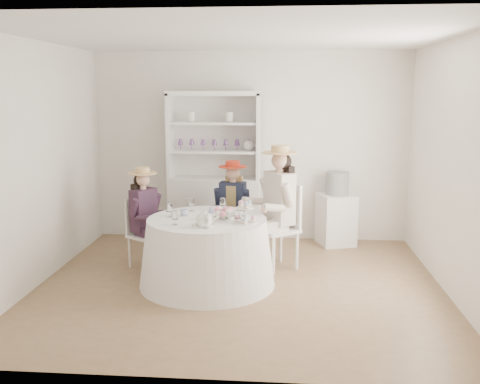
{
  "coord_description": "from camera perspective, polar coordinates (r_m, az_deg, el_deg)",
  "views": [
    {
      "loc": [
        0.47,
        -5.68,
        2.16
      ],
      "look_at": [
        0.0,
        0.1,
        1.05
      ],
      "focal_mm": 40.0,
      "sensor_mm": 36.0,
      "label": 1
    }
  ],
  "objects": [
    {
      "name": "side_table",
      "position": [
        7.68,
        10.2,
        -2.89
      ],
      "size": [
        0.58,
        0.58,
        0.72
      ],
      "primitive_type": "cube",
      "rotation": [
        0.0,
        0.0,
        0.3
      ],
      "color": "silver",
      "rests_on": "ground"
    },
    {
      "name": "cupcake_stand",
      "position": [
        5.7,
        0.57,
        -2.48
      ],
      "size": [
        0.25,
        0.25,
        0.23
      ],
      "rotation": [
        0.0,
        0.0,
        0.31
      ],
      "color": "white",
      "rests_on": "tea_table"
    },
    {
      "name": "teacup_b",
      "position": [
        6.19,
        -3.06,
        -1.95
      ],
      "size": [
        0.07,
        0.07,
        0.06
      ],
      "primitive_type": "imported",
      "rotation": [
        0.0,
        0.0,
        0.07
      ],
      "color": "white",
      "rests_on": "tea_table"
    },
    {
      "name": "wall_right",
      "position": [
        6.01,
        21.86,
        2.31
      ],
      "size": [
        0.0,
        4.5,
        4.5
      ],
      "primitive_type": "plane",
      "rotation": [
        1.57,
        0.0,
        -1.57
      ],
      "color": "silver",
      "rests_on": "ground"
    },
    {
      "name": "wall_back",
      "position": [
        7.74,
        1.15,
        4.82
      ],
      "size": [
        4.5,
        0.0,
        4.5
      ],
      "primitive_type": "plane",
      "rotation": [
        1.57,
        0.0,
        0.0
      ],
      "color": "silver",
      "rests_on": "ground"
    },
    {
      "name": "table_teapot",
      "position": [
        5.55,
        -3.8,
        -3.0
      ],
      "size": [
        0.24,
        0.17,
        0.18
      ],
      "rotation": [
        0.0,
        0.0,
        0.17
      ],
      "color": "white",
      "rests_on": "tea_table"
    },
    {
      "name": "flower_bowl",
      "position": [
        5.92,
        -1.53,
        -2.59
      ],
      "size": [
        0.26,
        0.26,
        0.05
      ],
      "primitive_type": "imported",
      "rotation": [
        0.0,
        0.0,
        0.32
      ],
      "color": "white",
      "rests_on": "tea_table"
    },
    {
      "name": "teacup_c",
      "position": [
        6.11,
        -1.44,
        -2.04
      ],
      "size": [
        0.1,
        0.1,
        0.08
      ],
      "primitive_type": "imported",
      "rotation": [
        0.0,
        0.0,
        0.09
      ],
      "color": "white",
      "rests_on": "tea_table"
    },
    {
      "name": "wall_front",
      "position": [
        3.8,
        -2.57,
        -1.49
      ],
      "size": [
        4.5,
        0.0,
        4.5
      ],
      "primitive_type": "plane",
      "rotation": [
        -1.57,
        0.0,
        0.0
      ],
      "color": "silver",
      "rests_on": "ground"
    },
    {
      "name": "sandwich_plate",
      "position": [
        5.63,
        -3.91,
        -3.45
      ],
      "size": [
        0.24,
        0.24,
        0.05
      ],
      "rotation": [
        0.0,
        0.0,
        -0.17
      ],
      "color": "white",
      "rests_on": "tea_table"
    },
    {
      "name": "teacup_a",
      "position": [
        6.07,
        -6.02,
        -2.24
      ],
      "size": [
        0.09,
        0.09,
        0.07
      ],
      "primitive_type": "imported",
      "rotation": [
        0.0,
        0.0,
        0.08
      ],
      "color": "white",
      "rests_on": "tea_table"
    },
    {
      "name": "tea_table",
      "position": [
        6.03,
        -3.52,
        -6.36
      ],
      "size": [
        1.52,
        1.52,
        0.76
      ],
      "rotation": [
        0.0,
        0.0,
        -0.25
      ],
      "color": "white",
      "rests_on": "ground"
    },
    {
      "name": "guest_mid",
      "position": [
        6.86,
        -0.81,
        -1.27
      ],
      "size": [
        0.47,
        0.49,
        1.27
      ],
      "rotation": [
        0.0,
        0.0,
        -0.14
      ],
      "color": "silver",
      "rests_on": "ground"
    },
    {
      "name": "ground",
      "position": [
        6.09,
        -0.08,
        -9.92
      ],
      "size": [
        4.5,
        4.5,
        0.0
      ],
      "primitive_type": "plane",
      "color": "brown",
      "rests_on": "ground"
    },
    {
      "name": "hutch",
      "position": [
        7.56,
        -2.67,
        0.17
      ],
      "size": [
        1.46,
        0.96,
        2.15
      ],
      "rotation": [
        0.0,
        0.0,
        0.41
      ],
      "color": "silver",
      "rests_on": "ground"
    },
    {
      "name": "hatbox",
      "position": [
        7.58,
        10.33,
        0.93
      ],
      "size": [
        0.41,
        0.41,
        0.32
      ],
      "primitive_type": "cylinder",
      "rotation": [
        0.0,
        0.0,
        -0.36
      ],
      "color": "black",
      "rests_on": "side_table"
    },
    {
      "name": "spare_chair",
      "position": [
        7.22,
        -1.11,
        -2.76
      ],
      "size": [
        0.5,
        0.5,
        0.86
      ],
      "rotation": [
        0.0,
        0.0,
        2.44
      ],
      "color": "silver",
      "rests_on": "ground"
    },
    {
      "name": "stemware_set",
      "position": [
        5.92,
        -3.58,
        -2.12
      ],
      "size": [
        0.9,
        0.91,
        0.15
      ],
      "color": "white",
      "rests_on": "tea_table"
    },
    {
      "name": "ceiling",
      "position": [
        5.72,
        -0.08,
        16.25
      ],
      "size": [
        4.5,
        4.5,
        0.0
      ],
      "primitive_type": "plane",
      "rotation": [
        3.14,
        0.0,
        0.0
      ],
      "color": "white",
      "rests_on": "wall_back"
    },
    {
      "name": "guest_right",
      "position": [
        6.45,
        4.03,
        -0.87
      ],
      "size": [
        0.65,
        0.62,
        1.51
      ],
      "rotation": [
        0.0,
        0.0,
        -0.95
      ],
      "color": "silver",
      "rests_on": "ground"
    },
    {
      "name": "wall_left",
      "position": [
        6.35,
        -20.79,
        2.8
      ],
      "size": [
        0.0,
        4.5,
        4.5
      ],
      "primitive_type": "plane",
      "rotation": [
        1.57,
        0.0,
        1.57
      ],
      "color": "silver",
      "rests_on": "ground"
    },
    {
      "name": "flower_arrangement",
      "position": [
        5.85,
        -1.68,
        -2.16
      ],
      "size": [
        0.18,
        0.18,
        0.07
      ],
      "rotation": [
        0.0,
        0.0,
        0.25
      ],
      "color": "pink",
      "rests_on": "tea_table"
    },
    {
      "name": "guest_left",
      "position": [
        6.61,
        -10.1,
        -2.07
      ],
      "size": [
        0.53,
        0.49,
        1.24
      ],
      "rotation": [
        0.0,
        0.0,
        1.02
      ],
      "color": "silver",
      "rests_on": "ground"
    }
  ]
}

